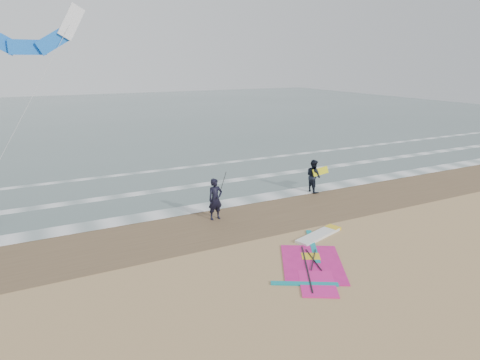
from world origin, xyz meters
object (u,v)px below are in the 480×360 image
person_standing (215,199)px  person_walking (313,176)px  surf_kite (25,34)px  windsurf_rig (315,255)px

person_standing → person_walking: size_ratio=1.05×
person_standing → surf_kite: surf_kite is taller
person_standing → person_walking: (6.65, 1.38, -0.05)m
windsurf_rig → person_standing: 5.70m
windsurf_rig → person_standing: size_ratio=2.68×
surf_kite → windsurf_rig: bearing=-60.2°
person_standing → surf_kite: bearing=120.4°
person_standing → person_walking: bearing=6.6°
windsurf_rig → surf_kite: bearing=119.8°
windsurf_rig → surf_kite: size_ratio=0.58×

